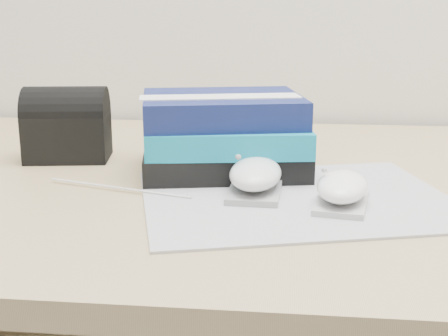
# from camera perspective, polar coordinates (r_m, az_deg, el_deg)

# --- Properties ---
(desk) EXTENTS (1.60, 0.80, 0.73)m
(desk) POSITION_cam_1_polar(r_m,az_deg,el_deg) (1.03, 7.67, -12.58)
(desk) COLOR #A18559
(desk) RESTS_ON ground
(mousepad) EXTENTS (0.44, 0.38, 0.00)m
(mousepad) POSITION_cam_1_polar(r_m,az_deg,el_deg) (0.78, 6.67, -2.78)
(mousepad) COLOR gray
(mousepad) RESTS_ON desk
(mouse_rear) EXTENTS (0.07, 0.12, 0.05)m
(mouse_rear) POSITION_cam_1_polar(r_m,az_deg,el_deg) (0.79, 2.90, -0.77)
(mouse_rear) COLOR #969698
(mouse_rear) RESTS_ON mousepad
(mouse_front) EXTENTS (0.08, 0.12, 0.05)m
(mouse_front) POSITION_cam_1_polar(r_m,az_deg,el_deg) (0.75, 10.75, -1.88)
(mouse_front) COLOR #ACACAE
(mouse_front) RESTS_ON mousepad
(usb_cable) EXTENTS (0.20, 0.06, 0.00)m
(usb_cable) POSITION_cam_1_polar(r_m,az_deg,el_deg) (0.82, -9.63, -1.81)
(usb_cable) COLOR silver
(usb_cable) RESTS_ON mousepad
(book_stack) EXTENTS (0.26, 0.22, 0.11)m
(book_stack) POSITION_cam_1_polar(r_m,az_deg,el_deg) (0.89, 0.02, 3.08)
(book_stack) COLOR black
(book_stack) RESTS_ON desk
(pouch) EXTENTS (0.14, 0.10, 0.11)m
(pouch) POSITION_cam_1_polar(r_m,az_deg,el_deg) (0.99, -14.15, 3.88)
(pouch) COLOR black
(pouch) RESTS_ON desk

